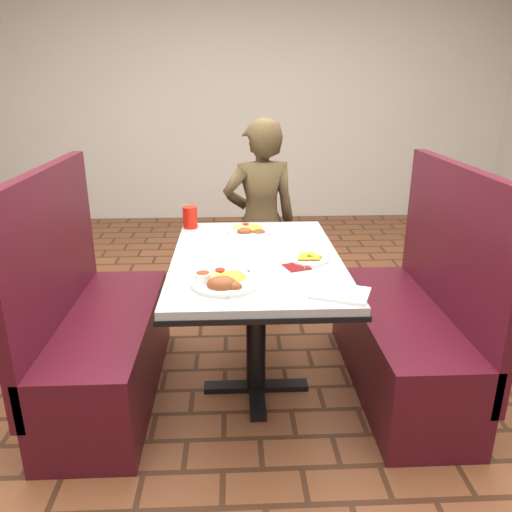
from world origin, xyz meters
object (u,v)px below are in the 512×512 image
(near_dinner_plate, at_px, (223,278))
(dining_table, at_px, (256,275))
(far_dinner_plate, at_px, (249,229))
(red_tumbler, at_px, (190,217))
(diner_person, at_px, (260,222))
(booth_bench_left, at_px, (98,337))
(booth_bench_right, at_px, (410,330))
(plantain_plate, at_px, (309,258))

(near_dinner_plate, bearing_deg, dining_table, 66.76)
(far_dinner_plate, height_order, red_tumbler, red_tumbler)
(diner_person, bearing_deg, booth_bench_left, 34.91)
(diner_person, distance_m, red_tumbler, 0.59)
(red_tumbler, bearing_deg, far_dinner_plate, -18.84)
(dining_table, xyz_separation_m, far_dinner_plate, (-0.02, 0.39, 0.12))
(booth_bench_right, bearing_deg, booth_bench_left, 180.00)
(near_dinner_plate, xyz_separation_m, far_dinner_plate, (0.13, 0.74, -0.01))
(dining_table, height_order, plantain_plate, plantain_plate)
(far_dinner_plate, bearing_deg, plantain_plate, -60.19)
(red_tumbler, bearing_deg, dining_table, -54.91)
(diner_person, bearing_deg, plantain_plate, 89.77)
(near_dinner_plate, height_order, red_tumbler, red_tumbler)
(booth_bench_left, distance_m, plantain_plate, 1.13)
(plantain_plate, bearing_deg, far_dinner_plate, 119.81)
(far_dinner_plate, relative_size, red_tumbler, 2.02)
(booth_bench_right, bearing_deg, far_dinner_plate, 154.59)
(near_dinner_plate, xyz_separation_m, red_tumbler, (-0.20, 0.85, 0.03))
(dining_table, bearing_deg, diner_person, 85.46)
(booth_bench_left, height_order, far_dinner_plate, booth_bench_left)
(diner_person, xyz_separation_m, plantain_plate, (0.18, -0.96, 0.09))
(red_tumbler, bearing_deg, booth_bench_right, -23.57)
(booth_bench_left, xyz_separation_m, far_dinner_plate, (0.78, 0.39, 0.44))
(near_dinner_plate, distance_m, far_dinner_plate, 0.75)
(booth_bench_right, xyz_separation_m, diner_person, (-0.73, 0.89, 0.34))
(booth_bench_left, bearing_deg, booth_bench_right, 0.00)
(near_dinner_plate, bearing_deg, far_dinner_plate, 79.86)
(diner_person, bearing_deg, near_dinner_plate, 69.22)
(dining_table, distance_m, red_tumbler, 0.63)
(near_dinner_plate, distance_m, red_tumbler, 0.88)
(plantain_plate, bearing_deg, booth_bench_right, 7.72)
(far_dinner_plate, bearing_deg, diner_person, 79.83)
(booth_bench_right, bearing_deg, diner_person, 129.43)
(far_dinner_plate, bearing_deg, near_dinner_plate, -100.14)
(diner_person, height_order, plantain_plate, diner_person)
(diner_person, distance_m, near_dinner_plate, 1.26)
(dining_table, distance_m, booth_bench_right, 0.86)
(near_dinner_plate, bearing_deg, red_tumbler, 103.28)
(dining_table, height_order, red_tumbler, red_tumbler)
(dining_table, height_order, near_dinner_plate, near_dinner_plate)
(dining_table, bearing_deg, booth_bench_left, 180.00)
(booth_bench_left, height_order, near_dinner_plate, booth_bench_left)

